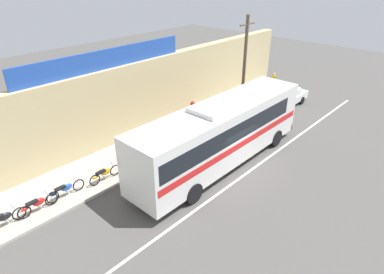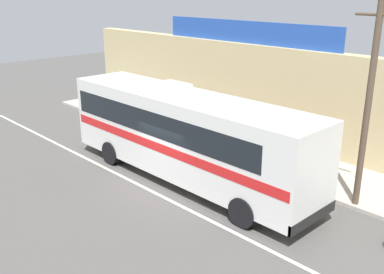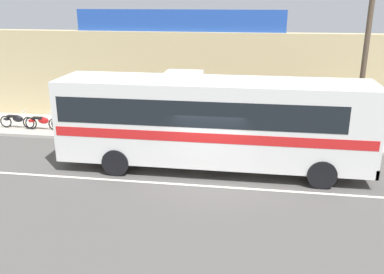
{
  "view_description": "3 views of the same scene",
  "coord_description": "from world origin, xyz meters",
  "px_view_note": "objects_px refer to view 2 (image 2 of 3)",
  "views": [
    {
      "loc": [
        -12.86,
        -8.83,
        10.13
      ],
      "look_at": [
        -1.18,
        1.96,
        1.79
      ],
      "focal_mm": 31.01,
      "sensor_mm": 36.0,
      "label": 1
    },
    {
      "loc": [
        12.15,
        -10.38,
        7.44
      ],
      "look_at": [
        -0.65,
        1.88,
        1.46
      ],
      "focal_mm": 41.31,
      "sensor_mm": 36.0,
      "label": 2
    },
    {
      "loc": [
        1.56,
        -14.51,
        6.45
      ],
      "look_at": [
        -0.85,
        1.14,
        1.19
      ],
      "focal_mm": 39.23,
      "sensor_mm": 36.0,
      "label": 3
    }
  ],
  "objects_px": {
    "utility_pole": "(368,103)",
    "motorcycle_purple": "(112,106)",
    "pedestrian_near_shop": "(253,138)",
    "motorcycle_black": "(140,115)",
    "intercity_bus": "(184,131)",
    "motorcycle_blue": "(160,123)",
    "motorcycle_orange": "(125,110)",
    "pedestrian_far_left": "(317,146)"
  },
  "relations": [
    {
      "from": "utility_pole",
      "to": "motorcycle_purple",
      "type": "height_order",
      "value": "utility_pole"
    },
    {
      "from": "utility_pole",
      "to": "pedestrian_near_shop",
      "type": "relative_size",
      "value": 4.38
    },
    {
      "from": "utility_pole",
      "to": "motorcycle_black",
      "type": "bearing_deg",
      "value": 177.1
    },
    {
      "from": "intercity_bus",
      "to": "utility_pole",
      "type": "bearing_deg",
      "value": 24.89
    },
    {
      "from": "motorcycle_blue",
      "to": "motorcycle_purple",
      "type": "bearing_deg",
      "value": 177.21
    },
    {
      "from": "motorcycle_orange",
      "to": "motorcycle_purple",
      "type": "bearing_deg",
      "value": 176.29
    },
    {
      "from": "utility_pole",
      "to": "pedestrian_far_left",
      "type": "xyz_separation_m",
      "value": [
        -2.9,
        2.1,
        -2.77
      ]
    },
    {
      "from": "motorcycle_black",
      "to": "pedestrian_near_shop",
      "type": "xyz_separation_m",
      "value": [
        8.06,
        0.24,
        0.51
      ]
    },
    {
      "from": "motorcycle_black",
      "to": "motorcycle_purple",
      "type": "distance_m",
      "value": 2.83
    },
    {
      "from": "motorcycle_black",
      "to": "pedestrian_far_left",
      "type": "xyz_separation_m",
      "value": [
        10.58,
        1.41,
        0.5
      ]
    },
    {
      "from": "utility_pole",
      "to": "motorcycle_blue",
      "type": "height_order",
      "value": "utility_pole"
    },
    {
      "from": "motorcycle_purple",
      "to": "motorcycle_orange",
      "type": "height_order",
      "value": "same"
    },
    {
      "from": "motorcycle_blue",
      "to": "pedestrian_far_left",
      "type": "relative_size",
      "value": 1.16
    },
    {
      "from": "intercity_bus",
      "to": "motorcycle_blue",
      "type": "relative_size",
      "value": 6.41
    },
    {
      "from": "motorcycle_orange",
      "to": "pedestrian_far_left",
      "type": "bearing_deg",
      "value": 7.13
    },
    {
      "from": "motorcycle_black",
      "to": "motorcycle_blue",
      "type": "bearing_deg",
      "value": -6.41
    },
    {
      "from": "motorcycle_purple",
      "to": "motorcycle_blue",
      "type": "distance_m",
      "value": 4.89
    },
    {
      "from": "motorcycle_purple",
      "to": "pedestrian_far_left",
      "type": "relative_size",
      "value": 1.17
    },
    {
      "from": "pedestrian_far_left",
      "to": "intercity_bus",
      "type": "bearing_deg",
      "value": -122.54
    },
    {
      "from": "motorcycle_black",
      "to": "motorcycle_purple",
      "type": "xyz_separation_m",
      "value": [
        -2.83,
        0.01,
        0.0
      ]
    },
    {
      "from": "motorcycle_black",
      "to": "pedestrian_far_left",
      "type": "relative_size",
      "value": 1.23
    },
    {
      "from": "intercity_bus",
      "to": "motorcycle_purple",
      "type": "height_order",
      "value": "intercity_bus"
    },
    {
      "from": "utility_pole",
      "to": "motorcycle_orange",
      "type": "distance_m",
      "value": 15.25
    },
    {
      "from": "motorcycle_purple",
      "to": "motorcycle_orange",
      "type": "distance_m",
      "value": 1.43
    },
    {
      "from": "motorcycle_black",
      "to": "motorcycle_blue",
      "type": "relative_size",
      "value": 1.06
    },
    {
      "from": "motorcycle_blue",
      "to": "pedestrian_near_shop",
      "type": "relative_size",
      "value": 1.14
    },
    {
      "from": "intercity_bus",
      "to": "pedestrian_near_shop",
      "type": "bearing_deg",
      "value": 80.9
    },
    {
      "from": "motorcycle_orange",
      "to": "utility_pole",
      "type": "bearing_deg",
      "value": -2.3
    },
    {
      "from": "utility_pole",
      "to": "motorcycle_purple",
      "type": "bearing_deg",
      "value": 177.58
    },
    {
      "from": "intercity_bus",
      "to": "pedestrian_far_left",
      "type": "xyz_separation_m",
      "value": [
        3.12,
        4.89,
        -1.01
      ]
    },
    {
      "from": "pedestrian_far_left",
      "to": "motorcycle_orange",
      "type": "bearing_deg",
      "value": -172.87
    },
    {
      "from": "motorcycle_black",
      "to": "motorcycle_purple",
      "type": "height_order",
      "value": "same"
    },
    {
      "from": "pedestrian_far_left",
      "to": "utility_pole",
      "type": "bearing_deg",
      "value": -35.86
    },
    {
      "from": "utility_pole",
      "to": "pedestrian_near_shop",
      "type": "height_order",
      "value": "utility_pole"
    },
    {
      "from": "intercity_bus",
      "to": "motorcycle_orange",
      "type": "height_order",
      "value": "intercity_bus"
    },
    {
      "from": "motorcycle_blue",
      "to": "motorcycle_orange",
      "type": "xyz_separation_m",
      "value": [
        -3.46,
        0.15,
        0.0
      ]
    },
    {
      "from": "motorcycle_black",
      "to": "pedestrian_far_left",
      "type": "distance_m",
      "value": 10.69
    },
    {
      "from": "motorcycle_blue",
      "to": "pedestrian_far_left",
      "type": "height_order",
      "value": "pedestrian_far_left"
    },
    {
      "from": "motorcycle_black",
      "to": "utility_pole",
      "type": "bearing_deg",
      "value": -2.9
    },
    {
      "from": "utility_pole",
      "to": "motorcycle_orange",
      "type": "height_order",
      "value": "utility_pole"
    },
    {
      "from": "motorcycle_purple",
      "to": "motorcycle_orange",
      "type": "relative_size",
      "value": 1.0
    },
    {
      "from": "intercity_bus",
      "to": "motorcycle_blue",
      "type": "height_order",
      "value": "intercity_bus"
    }
  ]
}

